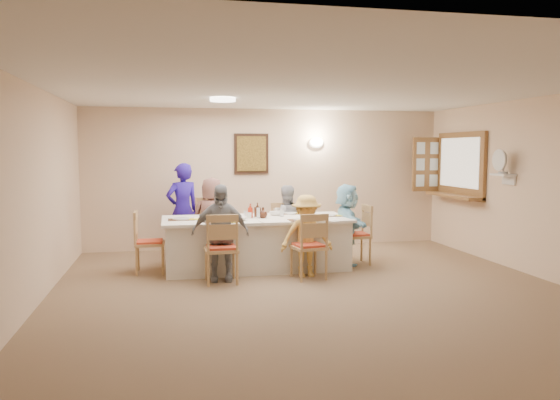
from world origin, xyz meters
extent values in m
plane|color=#736147|center=(0.00, 0.00, 0.00)|extent=(7.00, 7.00, 0.00)
plane|color=beige|center=(0.00, 3.50, 1.25)|extent=(6.50, 0.00, 6.50)
plane|color=beige|center=(0.00, -3.50, 1.25)|extent=(6.50, 0.00, 6.50)
plane|color=beige|center=(-3.25, 0.00, 1.25)|extent=(0.00, 7.00, 7.00)
plane|color=beige|center=(3.25, 0.00, 1.25)|extent=(0.00, 7.00, 7.00)
plane|color=white|center=(0.00, 0.00, 2.50)|extent=(7.00, 7.00, 0.00)
cube|color=black|center=(-0.30, 3.47, 1.70)|extent=(0.62, 0.04, 0.72)
cube|color=black|center=(-0.30, 3.45, 1.70)|extent=(0.52, 0.02, 0.62)
ellipsoid|color=white|center=(0.90, 3.44, 1.90)|extent=(0.26, 0.09, 0.18)
cylinder|color=white|center=(-1.00, 1.50, 2.47)|extent=(0.36, 0.36, 0.05)
cube|color=olive|center=(3.21, 2.40, 1.50)|extent=(0.06, 1.50, 1.15)
cube|color=olive|center=(3.09, 2.40, 0.97)|extent=(0.30, 1.50, 0.05)
cube|color=olive|center=(2.95, 3.16, 1.50)|extent=(0.55, 0.04, 1.00)
cube|color=white|center=(3.13, 1.05, 1.40)|extent=(0.22, 0.36, 0.03)
cube|color=white|center=(-0.50, 1.72, 0.38)|extent=(2.75, 1.17, 0.76)
imported|color=brown|center=(-1.10, 2.40, 0.67)|extent=(0.76, 0.59, 1.34)
imported|color=#9B9CA6|center=(0.10, 2.40, 0.60)|extent=(0.59, 0.46, 1.19)
imported|color=gray|center=(-1.10, 1.04, 0.66)|extent=(0.84, 0.49, 1.31)
imported|color=#EFBA56|center=(0.10, 1.04, 0.57)|extent=(0.75, 0.45, 1.15)
imported|color=#A2E4FD|center=(0.92, 1.72, 0.62)|extent=(1.25, 0.64, 1.25)
imported|color=#261597|center=(-1.55, 2.87, 0.78)|extent=(0.82, 0.75, 1.55)
cube|color=#472B19|center=(-1.10, 1.30, 0.76)|extent=(0.37, 0.27, 0.01)
cylinder|color=white|center=(-1.10, 1.30, 0.77)|extent=(0.22, 0.22, 0.01)
cube|color=yellow|center=(-0.92, 1.25, 0.77)|extent=(0.13, 0.13, 0.01)
cube|color=#472B19|center=(0.10, 1.30, 0.76)|extent=(0.38, 0.28, 0.01)
cylinder|color=white|center=(0.10, 1.30, 0.77)|extent=(0.25, 0.25, 0.02)
cube|color=yellow|center=(0.28, 1.25, 0.77)|extent=(0.14, 0.14, 0.01)
cube|color=#472B19|center=(-1.10, 2.14, 0.76)|extent=(0.36, 0.27, 0.01)
cylinder|color=white|center=(-1.10, 2.14, 0.77)|extent=(0.24, 0.24, 0.02)
cube|color=yellow|center=(-0.92, 2.09, 0.77)|extent=(0.13, 0.13, 0.01)
cube|color=#472B19|center=(0.10, 2.14, 0.76)|extent=(0.38, 0.28, 0.01)
cylinder|color=white|center=(0.10, 2.14, 0.77)|extent=(0.23, 0.23, 0.01)
cube|color=yellow|center=(0.28, 2.09, 0.77)|extent=(0.14, 0.14, 0.01)
cube|color=#472B19|center=(-1.60, 1.72, 0.76)|extent=(0.38, 0.28, 0.01)
cylinder|color=white|center=(-1.60, 1.72, 0.77)|extent=(0.26, 0.26, 0.02)
cube|color=yellow|center=(-1.42, 1.67, 0.77)|extent=(0.15, 0.15, 0.01)
cube|color=#472B19|center=(0.62, 1.72, 0.76)|extent=(0.33, 0.25, 0.01)
cylinder|color=white|center=(0.62, 1.72, 0.77)|extent=(0.23, 0.23, 0.01)
cube|color=yellow|center=(0.80, 1.67, 0.77)|extent=(0.14, 0.14, 0.01)
imported|color=white|center=(-1.28, 1.38, 0.80)|extent=(0.15, 0.15, 0.09)
imported|color=white|center=(-0.06, 2.28, 0.80)|extent=(0.12, 0.12, 0.08)
imported|color=white|center=(-0.78, 1.47, 0.79)|extent=(0.26, 0.26, 0.06)
imported|color=white|center=(-0.15, 1.97, 0.79)|extent=(0.29, 0.29, 0.06)
imported|color=red|center=(-0.59, 1.71, 0.87)|extent=(0.13, 0.13, 0.21)
imported|color=#3F1E10|center=(-0.46, 1.80, 0.87)|extent=(0.12, 0.12, 0.22)
imported|color=#3F1E10|center=(-0.40, 1.67, 0.84)|extent=(0.20, 0.20, 0.16)
cylinder|color=silver|center=(-0.65, 1.77, 0.82)|extent=(0.06, 0.06, 0.09)
camera|label=1|loc=(-1.77, -6.24, 1.77)|focal=35.00mm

